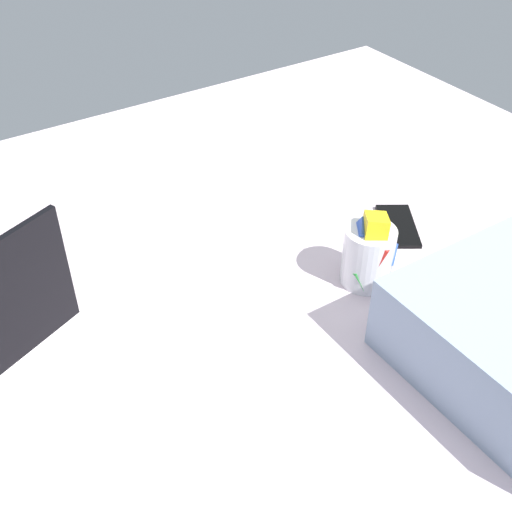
% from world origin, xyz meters
% --- Properties ---
extents(bed_mattress, '(1.80, 1.40, 0.18)m').
position_xyz_m(bed_mattress, '(0.00, 0.00, 0.09)').
color(bed_mattress, silver).
rests_on(bed_mattress, ground).
extents(snack_cup, '(0.11, 0.10, 0.15)m').
position_xyz_m(snack_cup, '(-0.14, 0.18, 0.24)').
color(snack_cup, silver).
rests_on(snack_cup, bed_mattress).
extents(cell_phone, '(0.13, 0.15, 0.01)m').
position_xyz_m(cell_phone, '(-0.30, 0.09, 0.18)').
color(cell_phone, black).
rests_on(cell_phone, bed_mattress).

